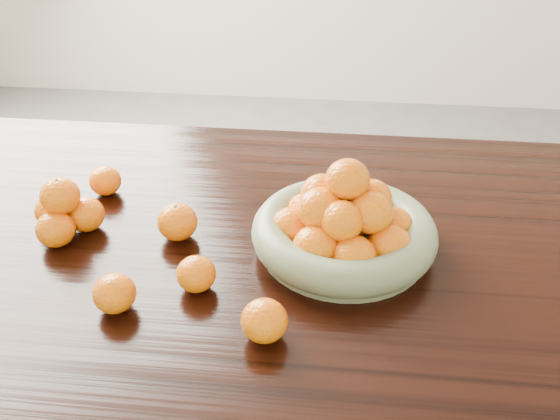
# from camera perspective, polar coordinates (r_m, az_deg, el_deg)

# --- Properties ---
(dining_table) EXTENTS (2.00, 1.00, 0.75)m
(dining_table) POSITION_cam_1_polar(r_m,az_deg,el_deg) (1.34, 1.99, -5.74)
(dining_table) COLOR black
(dining_table) RESTS_ON ground
(fruit_bowl) EXTENTS (0.37, 0.37, 0.20)m
(fruit_bowl) POSITION_cam_1_polar(r_m,az_deg,el_deg) (1.22, 5.88, -1.45)
(fruit_bowl) COLOR gray
(fruit_bowl) RESTS_ON dining_table
(orange_pyramid) EXTENTS (0.15, 0.14, 0.13)m
(orange_pyramid) POSITION_cam_1_polar(r_m,az_deg,el_deg) (1.35, -19.17, -0.19)
(orange_pyramid) COLOR orange
(orange_pyramid) RESTS_ON dining_table
(loose_orange_0) EXTENTS (0.08, 0.08, 0.08)m
(loose_orange_0) POSITION_cam_1_polar(r_m,az_deg,el_deg) (1.28, -9.38, -1.09)
(loose_orange_0) COLOR orange
(loose_orange_0) RESTS_ON dining_table
(loose_orange_1) EXTENTS (0.07, 0.07, 0.07)m
(loose_orange_1) POSITION_cam_1_polar(r_m,az_deg,el_deg) (1.15, -7.68, -5.82)
(loose_orange_1) COLOR orange
(loose_orange_1) RESTS_ON dining_table
(loose_orange_2) EXTENTS (0.08, 0.08, 0.07)m
(loose_orange_2) POSITION_cam_1_polar(r_m,az_deg,el_deg) (1.04, -1.44, -10.09)
(loose_orange_2) COLOR orange
(loose_orange_2) RESTS_ON dining_table
(loose_orange_3) EXTENTS (0.07, 0.07, 0.07)m
(loose_orange_3) POSITION_cam_1_polar(r_m,az_deg,el_deg) (1.47, -15.70, 2.59)
(loose_orange_3) COLOR orange
(loose_orange_3) RESTS_ON dining_table
(loose_orange_4) EXTENTS (0.08, 0.08, 0.07)m
(loose_orange_4) POSITION_cam_1_polar(r_m,az_deg,el_deg) (1.13, -14.90, -7.37)
(loose_orange_4) COLOR orange
(loose_orange_4) RESTS_ON dining_table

